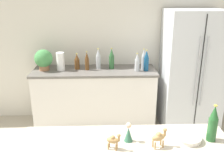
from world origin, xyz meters
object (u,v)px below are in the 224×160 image
refrigerator (191,71)px  back_bottle_2 (98,59)px  fruit_bowl (189,138)px  wise_man_figurine_crimson (128,133)px  back_bottle_3 (146,61)px  back_bottle_6 (112,59)px  potted_plant (44,59)px  back_bottle_5 (77,62)px  back_bottle_0 (144,59)px  camel_figurine_second (113,140)px  back_bottle_1 (137,63)px  paper_towel_roll (61,61)px  back_bottle_4 (87,61)px  camel_figurine (159,137)px  wine_bottle (213,124)px

refrigerator → back_bottle_2: (-1.44, 0.14, 0.16)m
fruit_bowl → wise_man_figurine_crimson: bearing=178.3°
back_bottle_3 → back_bottle_6: bearing=166.2°
potted_plant → back_bottle_5: potted_plant is taller
back_bottle_3 → back_bottle_0: bearing=106.3°
potted_plant → camel_figurine_second: (0.98, -2.14, -0.07)m
back_bottle_1 → camel_figurine_second: back_bottle_1 is taller
back_bottle_0 → potted_plant: bearing=-179.6°
paper_towel_roll → back_bottle_2: size_ratio=0.87×
back_bottle_2 → paper_towel_roll: bearing=-173.7°
back_bottle_3 → back_bottle_6: 0.54m
refrigerator → paper_towel_roll: refrigerator is taller
back_bottle_5 → back_bottle_6: size_ratio=0.76×
refrigerator → camel_figurine_second: size_ratio=13.50×
back_bottle_3 → back_bottle_4: (-0.91, 0.07, -0.02)m
camel_figurine → back_bottle_3: bearing=83.3°
back_bottle_1 → camel_figurine: back_bottle_1 is taller
back_bottle_5 → wise_man_figurine_crimson: back_bottle_5 is taller
refrigerator → back_bottle_4: refrigerator is taller
potted_plant → back_bottle_6: size_ratio=0.99×
back_bottle_2 → back_bottle_5: bearing=-177.1°
back_bottle_4 → back_bottle_2: bearing=19.7°
paper_towel_roll → back_bottle_2: back_bottle_2 is taller
camel_figurine → potted_plant: bearing=122.0°
wine_bottle → fruit_bowl: (-0.18, -0.00, -0.12)m
back_bottle_0 → paper_towel_roll: bearing=-178.9°
back_bottle_5 → back_bottle_6: 0.55m
back_bottle_6 → back_bottle_1: bearing=-20.2°
back_bottle_0 → camel_figurine: 2.15m
back_bottle_1 → fruit_bowl: 1.96m
back_bottle_1 → back_bottle_6: size_ratio=0.85×
back_bottle_0 → wise_man_figurine_crimson: back_bottle_0 is taller
back_bottle_0 → back_bottle_6: back_bottle_6 is taller
fruit_bowl → camel_figurine_second: camel_figurine_second is taller
back_bottle_0 → back_bottle_3: 0.10m
back_bottle_3 → camel_figurine_second: bearing=-105.9°
back_bottle_4 → back_bottle_5: 0.17m
back_bottle_6 → back_bottle_2: bearing=178.9°
camel_figurine → camel_figurine_second: (-0.34, -0.01, -0.01)m
wise_man_figurine_crimson → back_bottle_3: bearing=76.7°
potted_plant → back_bottle_1: size_ratio=1.17×
fruit_bowl → camel_figurine_second: (-0.60, -0.09, 0.05)m
back_bottle_2 → back_bottle_6: bearing=-1.1°
refrigerator → back_bottle_3: bearing=179.7°
potted_plant → back_bottle_2: (0.84, 0.05, -0.02)m
back_bottle_0 → back_bottle_3: back_bottle_3 is taller
fruit_bowl → back_bottle_0: bearing=91.2°
back_bottle_2 → back_bottle_5: (-0.33, -0.02, -0.04)m
fruit_bowl → camel_figurine_second: bearing=-171.5°
wise_man_figurine_crimson → paper_towel_roll: bearing=112.8°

